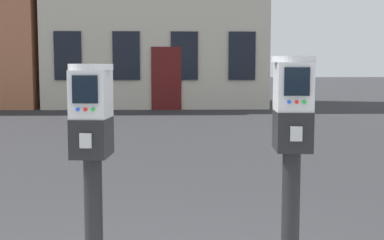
# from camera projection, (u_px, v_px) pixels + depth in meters

# --- Properties ---
(parking_meter_near_kerb) EXTENTS (0.23, 0.26, 1.26)m
(parking_meter_near_kerb) POSITION_uv_depth(u_px,v_px,m) (92.00, 145.00, 2.51)
(parking_meter_near_kerb) COLOR black
(parking_meter_near_kerb) RESTS_ON sidewalk_slab
(parking_meter_twin_adjacent) EXTENTS (0.23, 0.26, 1.30)m
(parking_meter_twin_adjacent) POSITION_uv_depth(u_px,v_px,m) (292.00, 138.00, 2.54)
(parking_meter_twin_adjacent) COLOR black
(parking_meter_twin_adjacent) RESTS_ON sidewalk_slab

